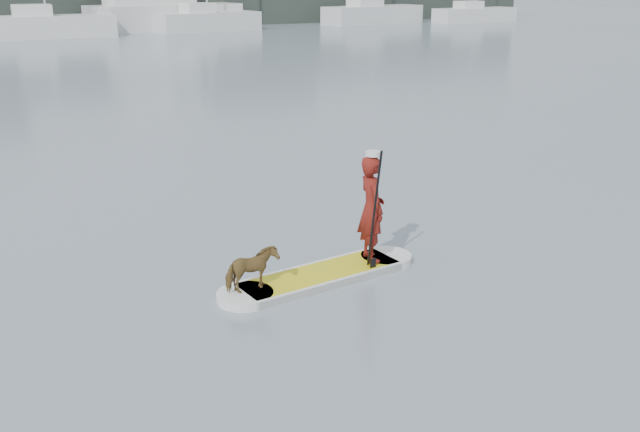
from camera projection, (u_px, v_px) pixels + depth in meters
name	position (u px, v px, depth m)	size (l,w,h in m)	color
ground	(437.00, 220.00, 13.10)	(140.00, 140.00, 0.00)	slate
paddleboard	(320.00, 276.00, 10.53)	(3.28, 1.11, 0.12)	gold
paddler	(372.00, 209.00, 10.73)	(0.60, 0.39, 1.64)	maroon
white_cap	(373.00, 153.00, 10.46)	(0.22, 0.22, 0.07)	silver
dog	(252.00, 270.00, 9.81)	(0.34, 0.74, 0.63)	brown
paddle	(374.00, 225.00, 10.47)	(0.10, 0.30, 2.00)	black
sailboat_d	(46.00, 24.00, 49.54)	(9.10, 2.96, 13.35)	silver
sailboat_e	(207.00, 20.00, 55.17)	(8.45, 3.88, 11.81)	silver
sailboat_f	(372.00, 12.00, 63.38)	(10.04, 4.70, 14.48)	silver
motor_yacht_a	(158.00, 4.00, 55.78)	(12.40, 5.45, 7.19)	silver
sailboat_g	(474.00, 14.00, 65.43)	(8.38, 2.88, 11.44)	silver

